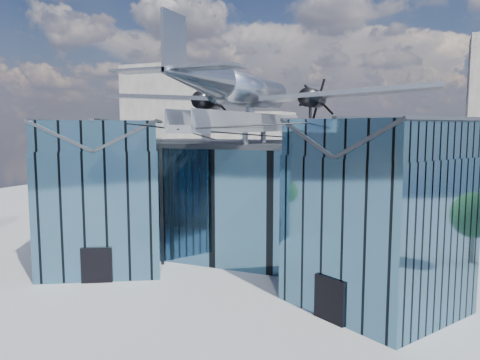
% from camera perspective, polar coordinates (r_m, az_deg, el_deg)
% --- Properties ---
extents(ground_plane, '(120.00, 120.00, 0.00)m').
position_cam_1_polar(ground_plane, '(35.42, -1.32, -12.00)').
color(ground_plane, gray).
extents(museum, '(32.88, 24.50, 17.60)m').
position_cam_1_polar(museum, '(39.36, 2.22, -1.82)').
color(museum, '#436D89').
rests_on(museum, ground).
extents(bg_towers, '(77.00, 24.50, 26.00)m').
position_cam_1_polar(bg_towers, '(81.96, 14.66, 5.46)').
color(bg_towers, gray).
rests_on(bg_towers, ground).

